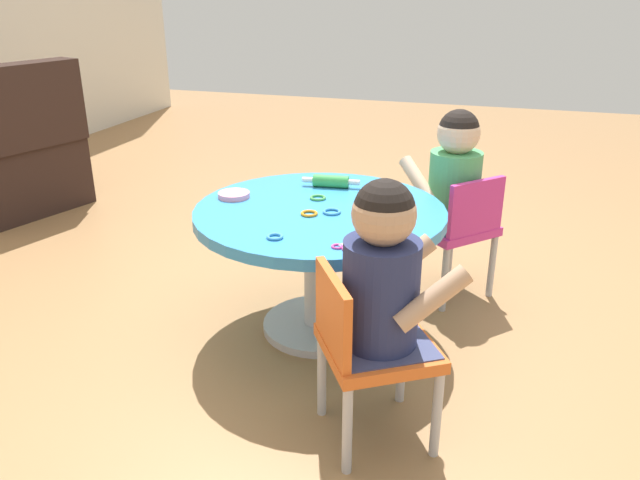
# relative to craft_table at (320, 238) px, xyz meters

# --- Properties ---
(ground_plane) EXTENTS (10.00, 10.00, 0.00)m
(ground_plane) POSITION_rel_craft_table_xyz_m (0.00, 0.00, -0.38)
(ground_plane) COLOR #9E7247
(craft_table) EXTENTS (0.91, 0.91, 0.50)m
(craft_table) POSITION_rel_craft_table_xyz_m (0.00, 0.00, 0.00)
(craft_table) COLOR silver
(craft_table) RESTS_ON ground
(child_chair_left) EXTENTS (0.41, 0.41, 0.54)m
(child_chair_left) POSITION_rel_craft_table_xyz_m (-0.55, -0.31, -0.07)
(child_chair_left) COLOR #B7B7BC
(child_chair_left) RESTS_ON ground
(seated_child_left) EXTENTS (0.41, 0.44, 0.51)m
(seated_child_left) POSITION_rel_craft_table_xyz_m (-0.53, -0.34, 0.15)
(seated_child_left) COLOR #3F4772
(seated_child_left) RESTS_ON ground
(child_chair_right) EXTENTS (0.42, 0.42, 0.54)m
(child_chair_right) POSITION_rel_craft_table_xyz_m (0.45, -0.45, -0.07)
(child_chair_right) COLOR #B7B7BC
(child_chair_right) RESTS_ON ground
(seated_child_right) EXTENTS (0.43, 0.44, 0.51)m
(seated_child_right) POSITION_rel_craft_table_xyz_m (0.47, -0.42, 0.15)
(seated_child_right) COLOR #3F4772
(seated_child_right) RESTS_ON ground
(armchair_dark) EXTENTS (0.87, 0.89, 0.85)m
(armchair_dark) POSITION_rel_craft_table_xyz_m (0.79, 2.15, -0.07)
(armchair_dark) COLOR black
(armchair_dark) RESTS_ON ground
(rolling_pin) EXTENTS (0.07, 0.23, 0.05)m
(rolling_pin) POSITION_rel_craft_table_xyz_m (0.25, 0.03, 0.14)
(rolling_pin) COLOR green
(rolling_pin) RESTS_ON craft_table
(craft_scissors) EXTENTS (0.14, 0.08, 0.01)m
(craft_scissors) POSITION_rel_craft_table_xyz_m (-0.30, -0.18, 0.12)
(craft_scissors) COLOR silver
(craft_scissors) RESTS_ON craft_table
(playdough_blob_0) EXTENTS (0.12, 0.12, 0.02)m
(playdough_blob_0) POSITION_rel_craft_table_xyz_m (0.02, 0.35, 0.12)
(playdough_blob_0) COLOR pink
(playdough_blob_0) RESTS_ON craft_table
(cookie_cutter_0) EXTENTS (0.06, 0.06, 0.01)m
(cookie_cutter_0) POSITION_rel_craft_table_xyz_m (-0.08, 0.02, 0.12)
(cookie_cutter_0) COLOR orange
(cookie_cutter_0) RESTS_ON craft_table
(cookie_cutter_1) EXTENTS (0.06, 0.06, 0.01)m
(cookie_cutter_1) POSITION_rel_craft_table_xyz_m (-0.04, -0.05, 0.12)
(cookie_cutter_1) COLOR #3F99D8
(cookie_cutter_1) RESTS_ON craft_table
(cookie_cutter_2) EXTENTS (0.05, 0.05, 0.01)m
(cookie_cutter_2) POSITION_rel_craft_table_xyz_m (-0.31, 0.05, 0.12)
(cookie_cutter_2) COLOR #3F99D8
(cookie_cutter_2) RESTS_ON craft_table
(cookie_cutter_3) EXTENTS (0.06, 0.06, 0.01)m
(cookie_cutter_3) POSITION_rel_craft_table_xyz_m (0.10, 0.04, 0.12)
(cookie_cutter_3) COLOR #4CB259
(cookie_cutter_3) RESTS_ON craft_table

